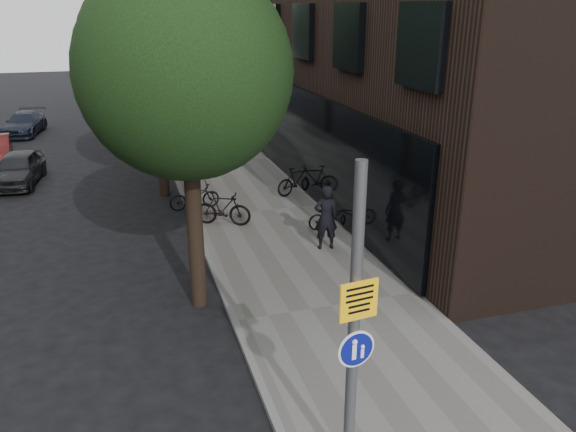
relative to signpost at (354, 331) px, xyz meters
name	(u,v)px	position (x,y,z in m)	size (l,w,h in m)	color
ground	(386,404)	(1.29, 1.30, -2.50)	(120.00, 120.00, 0.00)	black
sidewalk	(260,212)	(1.54, 11.30, -2.44)	(4.50, 60.00, 0.12)	slate
curb_edge	(193,219)	(-0.71, 11.30, -2.44)	(0.15, 60.00, 0.13)	slate
street_tree_near	(188,81)	(-1.24, 5.94, 2.61)	(4.40, 4.40, 7.50)	black
street_tree_mid	(155,52)	(-1.24, 14.44, 2.61)	(5.00, 5.00, 7.80)	black
street_tree_far	(141,38)	(-1.24, 23.44, 2.61)	(5.00, 5.00, 7.80)	black
signpost	(354,331)	(0.00, 0.00, 0.00)	(0.55, 0.16, 4.72)	#595B5E
pedestrian	(326,218)	(2.55, 7.75, -1.46)	(0.67, 0.44, 1.85)	black
parked_bike_facade_near	(333,216)	(3.29, 9.09, -1.98)	(0.54, 1.55, 0.81)	black
parked_bike_facade_far	(297,181)	(3.29, 12.65, -1.87)	(0.48, 1.72, 1.03)	black
parked_bike_curb_near	(194,196)	(-0.51, 12.13, -1.94)	(0.59, 1.70, 0.89)	black
parked_bike_curb_far	(223,209)	(0.14, 10.39, -1.85)	(0.50, 1.78, 1.07)	black
parked_car_near	(18,168)	(-6.61, 17.39, -1.87)	(1.50, 3.72, 1.27)	black
parked_car_far	(24,123)	(-7.60, 27.37, -1.91)	(1.65, 4.05, 1.18)	black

